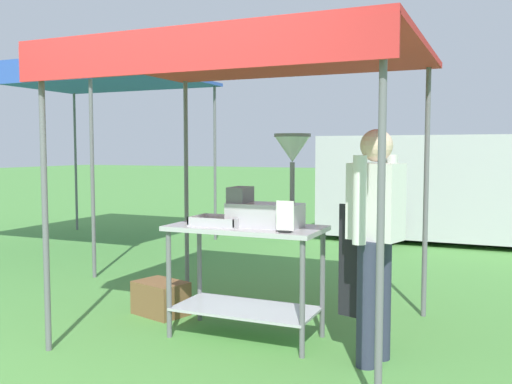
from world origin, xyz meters
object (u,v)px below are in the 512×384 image
Objects in this scene: donut_fryer at (272,193)px; vendor at (374,233)px; menu_sign at (285,219)px; donut_cart at (246,258)px; neighbour_tent at (78,82)px; donut_tray at (219,223)px; supply_crate at (161,298)px; van_silver at (500,187)px; stall_canopy at (251,64)px.

donut_fryer is 0.44× the size of vendor.
menu_sign is 0.63m from vendor.
donut_cart is 5.06m from neighbour_tent.
neighbour_tent reaches higher than vendor.
supply_crate is (-0.75, 0.32, -0.76)m from donut_tray.
donut_fryer is 5.94m from van_silver.
donut_tray is at bearing -36.10° from neighbour_tent.
van_silver is at bearing 63.47° from supply_crate.
neighbour_tent is (-3.91, 2.54, 0.33)m from stall_canopy.
stall_canopy is 6.05m from van_silver.
donut_cart reaches higher than supply_crate.
stall_canopy reaches higher than menu_sign.
menu_sign is 1.66m from supply_crate.
donut_fryer is (0.21, -0.07, -0.99)m from stall_canopy.
vendor is at bearing -3.20° from donut_tray.
van_silver is at bearing 28.58° from neighbour_tent.
donut_fryer reaches higher than donut_tray.
menu_sign reaches higher than supply_crate.
stall_canopy is at bearing 90.00° from donut_cart.
donut_tray is at bearing -22.87° from supply_crate.
donut_cart is 0.56m from donut_fryer.
donut_fryer is 5.05m from neighbour_tent.
stall_canopy is 1.51m from donut_cart.
neighbour_tent is at bearing 150.66° from vendor.
menu_sign is 5.38m from neighbour_tent.
donut_cart is 0.37× the size of neighbour_tent.
donut_tray is 0.57× the size of donut_fryer.
neighbour_tent is (-4.93, 2.77, 1.56)m from vendor.
donut_fryer is at bearing -19.74° from stall_canopy.
stall_canopy reaches higher than van_silver.
van_silver is at bearing 72.74° from donut_cart.
menu_sign is at bearing -19.09° from supply_crate.
donut_cart is 0.58m from menu_sign.
neighbour_tent is at bearing 146.49° from menu_sign.
supply_crate is at bearing 170.58° from stall_canopy.
stall_canopy is at bearing -107.55° from van_silver.
van_silver is at bearing 74.57° from donut_fryer.
stall_canopy is 0.82× the size of neighbour_tent.
supply_crate is 0.10× the size of van_silver.
donut_tray is 0.13× the size of neighbour_tent.
menu_sign is (0.61, -0.15, 0.07)m from donut_tray.
vendor reaches higher than menu_sign.
vendor is 0.29× the size of van_silver.
donut_tray reaches higher than donut_cart.
donut_fryer is at bearing -105.43° from van_silver.
neighbour_tent is (-3.91, 2.64, 1.83)m from donut_cart.
menu_sign is 6.12m from van_silver.
donut_tray is 0.63m from menu_sign.
neighbour_tent is at bearing 143.90° from donut_tray.
donut_tray reaches higher than supply_crate.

